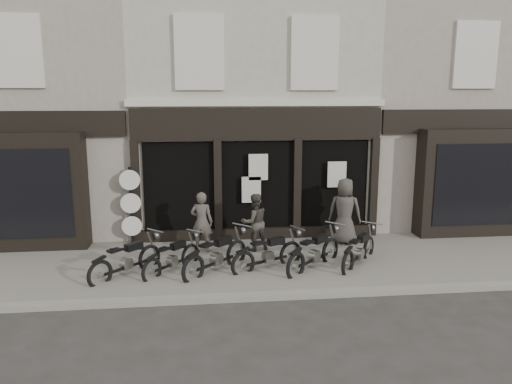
{
  "coord_description": "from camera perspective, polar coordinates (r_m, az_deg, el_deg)",
  "views": [
    {
      "loc": [
        -1.61,
        -11.15,
        4.3
      ],
      "look_at": [
        -0.2,
        1.6,
        1.77
      ],
      "focal_mm": 35.0,
      "sensor_mm": 36.0,
      "label": 1
    }
  ],
  "objects": [
    {
      "name": "motorcycle_5",
      "position": [
        12.81,
        11.7,
        -6.82
      ],
      "size": [
        1.49,
        1.75,
        0.99
      ],
      "rotation": [
        0.0,
        0.0,
        0.9
      ],
      "color": "black",
      "rests_on": "ground"
    },
    {
      "name": "pavement",
      "position": [
        12.88,
        1.23,
        -8.06
      ],
      "size": [
        30.0,
        4.2,
        0.12
      ],
      "primitive_type": "cube",
      "color": "slate",
      "rests_on": "ground_plane"
    },
    {
      "name": "neighbour_right",
      "position": [
        18.81,
        19.0,
        9.78
      ],
      "size": [
        5.6,
        6.73,
        8.34
      ],
      "color": "gray",
      "rests_on": "ground"
    },
    {
      "name": "motorcycle_0",
      "position": [
        12.22,
        -14.56,
        -7.83
      ],
      "size": [
        1.63,
        1.68,
        1.01
      ],
      "rotation": [
        0.0,
        0.0,
        0.81
      ],
      "color": "black",
      "rests_on": "ground"
    },
    {
      "name": "man_centre",
      "position": [
        13.48,
        -0.18,
        -3.45
      ],
      "size": [
        0.9,
        0.79,
        1.56
      ],
      "primitive_type": "imported",
      "rotation": [
        0.0,
        0.0,
        3.45
      ],
      "color": "#3B3730",
      "rests_on": "pavement"
    },
    {
      "name": "motorcycle_1",
      "position": [
        12.26,
        -9.52,
        -7.69
      ],
      "size": [
        1.43,
        1.61,
        0.93
      ],
      "rotation": [
        0.0,
        0.0,
        0.87
      ],
      "color": "black",
      "rests_on": "ground"
    },
    {
      "name": "man_left",
      "position": [
        13.41,
        -6.22,
        -3.42
      ],
      "size": [
        0.66,
        0.51,
        1.64
      ],
      "primitive_type": "imported",
      "rotation": [
        0.0,
        0.0,
        2.94
      ],
      "color": "#49423C",
      "rests_on": "pavement"
    },
    {
      "name": "motorcycle_3",
      "position": [
        12.3,
        1.43,
        -7.34
      ],
      "size": [
        1.91,
        1.22,
        1.0
      ],
      "rotation": [
        0.0,
        0.0,
        0.48
      ],
      "color": "black",
      "rests_on": "ground"
    },
    {
      "name": "central_building",
      "position": [
        17.18,
        -0.96,
        10.43
      ],
      "size": [
        7.3,
        6.22,
        8.34
      ],
      "color": "#B6B19C",
      "rests_on": "ground"
    },
    {
      "name": "motorcycle_2",
      "position": [
        12.12,
        -4.54,
        -7.53
      ],
      "size": [
        1.74,
        1.76,
        1.07
      ],
      "rotation": [
        0.0,
        0.0,
        0.8
      ],
      "color": "black",
      "rests_on": "ground"
    },
    {
      "name": "advert_sign_post",
      "position": [
        14.36,
        -14.07,
        -1.94
      ],
      "size": [
        0.57,
        0.36,
        2.32
      ],
      "rotation": [
        0.0,
        0.0,
        0.08
      ],
      "color": "black",
      "rests_on": "ground"
    },
    {
      "name": "ground_plane",
      "position": [
        12.06,
        1.8,
        -9.73
      ],
      "size": [
        90.0,
        90.0,
        0.0
      ],
      "primitive_type": "plane",
      "color": "#2D2B28",
      "rests_on": "ground"
    },
    {
      "name": "neighbour_left",
      "position": [
        17.69,
        -22.18,
        9.52
      ],
      "size": [
        5.6,
        6.73,
        8.34
      ],
      "color": "gray",
      "rests_on": "ground"
    },
    {
      "name": "man_right",
      "position": [
        14.22,
        10.1,
        -2.18
      ],
      "size": [
        1.07,
        0.88,
        1.88
      ],
      "primitive_type": "imported",
      "rotation": [
        0.0,
        0.0,
        2.78
      ],
      "color": "#3E3A34",
      "rests_on": "pavement"
    },
    {
      "name": "motorcycle_4",
      "position": [
        12.38,
        6.69,
        -7.18
      ],
      "size": [
        1.76,
        1.7,
        1.06
      ],
      "rotation": [
        0.0,
        0.0,
        0.76
      ],
      "color": "black",
      "rests_on": "ground"
    },
    {
      "name": "kerb",
      "position": [
        10.89,
        2.74,
        -11.74
      ],
      "size": [
        30.0,
        0.25,
        0.13
      ],
      "primitive_type": "cube",
      "color": "gray",
      "rests_on": "ground_plane"
    }
  ]
}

